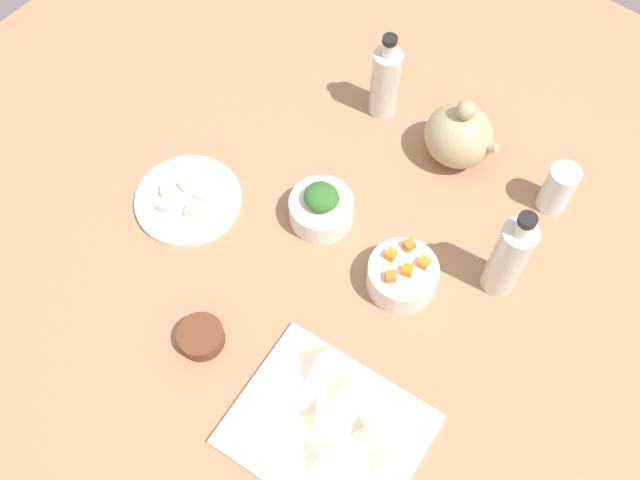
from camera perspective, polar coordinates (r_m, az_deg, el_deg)
tabletop at (r=135.92cm, az=0.00°, el=-1.34°), size 190.00×190.00×3.00cm
cutting_board at (r=121.90cm, az=0.61°, el=-14.85°), size 33.05×27.81×1.00cm
plate_tofu at (r=142.23cm, az=-10.45°, el=3.15°), size 20.77×20.77×1.20cm
bowl_greens at (r=136.11cm, az=0.11°, el=2.42°), size 12.29×12.29×5.56cm
bowl_carrots at (r=129.92cm, az=6.56°, el=-2.86°), size 12.75×12.75×5.92cm
bowl_small_side at (r=127.45cm, az=-9.46°, el=-7.61°), size 8.18×8.18×3.23cm
teapot at (r=144.22cm, az=11.02°, el=8.20°), size 15.41×13.02×15.94cm
bottle_0 at (r=148.16cm, az=5.21°, el=12.49°), size 5.85×5.85×20.53cm
bottle_1 at (r=127.43cm, az=14.84°, el=-1.33°), size 6.28×6.28×22.76cm
drinking_glass_0 at (r=142.91cm, az=18.44°, el=3.91°), size 5.88×5.88×10.77cm
carrot_cube_0 at (r=128.62cm, az=7.12°, el=-0.39°), size 2.27×2.27×1.80cm
carrot_cube_1 at (r=126.18cm, az=6.99°, el=-2.42°), size 2.32×2.32×1.80cm
carrot_cube_2 at (r=125.30cm, az=5.65°, el=-2.93°), size 2.55×2.55×1.80cm
carrot_cube_3 at (r=127.32cm, az=5.66°, el=-1.17°), size 1.89×1.89×1.80cm
carrot_cube_4 at (r=127.26cm, az=8.28°, el=-1.81°), size 1.91×1.91×1.80cm
chopped_greens_mound at (r=132.24cm, az=0.11°, el=3.46°), size 7.22×6.84×3.58cm
tofu_cube_0 at (r=142.17cm, az=-10.58°, el=4.34°), size 2.61×2.61×2.20cm
tofu_cube_1 at (r=140.27cm, az=-12.20°, el=2.65°), size 2.64×2.64×2.20cm
tofu_cube_2 at (r=140.35cm, az=-9.35°, el=3.57°), size 2.66×2.66×2.20cm
tofu_cube_3 at (r=138.70cm, az=-10.13°, el=2.29°), size 2.91×2.91×2.20cm
tofu_cube_4 at (r=142.18cm, az=-12.06°, el=3.89°), size 3.11×3.11×2.20cm
dumpling_0 at (r=119.24cm, az=0.02°, el=-16.74°), size 5.35×4.84×2.29cm
dumpling_1 at (r=120.06cm, az=3.55°, el=-14.78°), size 5.68×5.50×3.01cm
dumpling_2 at (r=120.48cm, az=-0.34°, el=-13.76°), size 6.56×6.71×2.93cm
dumpling_3 at (r=123.25cm, az=-0.27°, el=-9.56°), size 6.04×6.46×3.08cm
dumpling_4 at (r=122.01cm, az=1.72°, el=-11.68°), size 6.42×6.21×2.60cm
dumpling_5 at (r=119.67cm, az=5.10°, el=-16.95°), size 5.42×4.93×2.05cm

